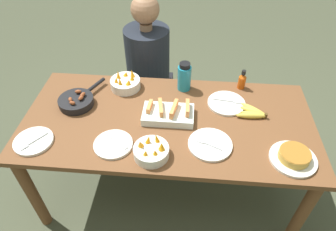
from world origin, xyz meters
TOP-DOWN VIEW (x-y plane):
  - ground_plane at (0.00, 0.00)m, footprint 14.00×14.00m
  - dining_table at (0.00, 0.00)m, footprint 1.78×0.84m
  - banana_bunch at (0.52, 0.08)m, footprint 0.20×0.15m
  - melon_tray at (0.00, 0.01)m, footprint 0.31×0.18m
  - skillet at (-0.59, 0.09)m, footprint 0.24×0.36m
  - frittata_plate_center at (0.69, -0.26)m, footprint 0.25×0.25m
  - empty_plate_near_front at (-0.29, -0.24)m, footprint 0.22×0.22m
  - empty_plate_far_left at (0.25, -0.19)m, footprint 0.25×0.25m
  - empty_plate_far_right at (0.36, 0.17)m, footprint 0.24×0.24m
  - empty_plate_mid_edge at (-0.74, -0.26)m, footprint 0.22×0.22m
  - fruit_bowl_mango at (-0.06, -0.29)m, footprint 0.19×0.19m
  - fruit_bowl_citrus at (-0.32, 0.29)m, footprint 0.20×0.20m
  - water_bottle at (0.08, 0.32)m, footprint 0.09×0.09m
  - hot_sauce_bottle at (0.47, 0.36)m, footprint 0.05×0.05m
  - person_figure at (-0.22, 0.69)m, footprint 0.38×0.38m

SIDE VIEW (x-z plane):
  - ground_plane at x=0.00m, z-range 0.00..0.00m
  - person_figure at x=-0.22m, z-range -0.11..1.11m
  - dining_table at x=0.00m, z-range 0.27..1.00m
  - empty_plate_far_left at x=0.25m, z-range 0.72..0.75m
  - empty_plate_far_right at x=0.36m, z-range 0.72..0.75m
  - empty_plate_mid_edge at x=-0.74m, z-range 0.72..0.75m
  - empty_plate_near_front at x=-0.29m, z-range 0.72..0.75m
  - banana_bunch at x=0.52m, z-range 0.73..0.76m
  - frittata_plate_center at x=0.69m, z-range 0.72..0.78m
  - skillet at x=-0.59m, z-range 0.71..0.80m
  - melon_tray at x=0.00m, z-range 0.71..0.81m
  - fruit_bowl_mango at x=-0.06m, z-range 0.71..0.82m
  - fruit_bowl_citrus at x=-0.32m, z-range 0.71..0.82m
  - hot_sauce_bottle at x=0.47m, z-range 0.72..0.86m
  - water_bottle at x=0.08m, z-range 0.72..0.92m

